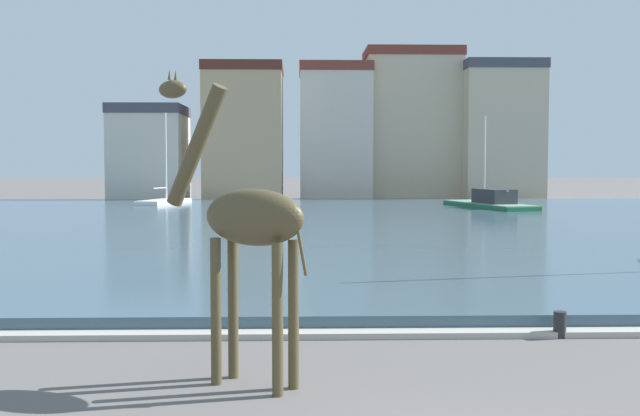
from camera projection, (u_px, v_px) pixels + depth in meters
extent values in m
cube|color=#3D5666|center=(333.00, 225.00, 37.90)|extent=(79.00, 46.56, 0.35)
cube|color=#ADA89E|center=(387.00, 334.00, 14.43)|extent=(79.00, 0.50, 0.12)
cylinder|color=#4C4228|center=(216.00, 312.00, 11.29)|extent=(0.16, 0.16, 2.20)
cylinder|color=#4C4228|center=(233.00, 307.00, 11.65)|extent=(0.16, 0.16, 2.20)
cylinder|color=#4C4228|center=(278.00, 319.00, 10.73)|extent=(0.16, 0.16, 2.20)
cylinder|color=#4C4228|center=(293.00, 314.00, 11.08)|extent=(0.16, 0.16, 2.20)
ellipsoid|color=#4C4228|center=(254.00, 217.00, 11.10)|extent=(1.78, 1.45, 0.84)
cylinder|color=#4C4228|center=(197.00, 146.00, 11.58)|extent=(1.10, 0.82, 1.88)
ellipsoid|color=#4C4228|center=(173.00, 89.00, 11.77)|extent=(0.59, 0.52, 0.28)
cone|color=#4C4228|center=(170.00, 75.00, 11.69)|extent=(0.06, 0.06, 0.16)
cone|color=#4C4228|center=(176.00, 75.00, 11.81)|extent=(0.06, 0.06, 0.16)
cylinder|color=#4C4228|center=(300.00, 244.00, 10.71)|extent=(0.23, 0.17, 0.89)
cube|color=#236B42|center=(489.00, 208.00, 49.41)|extent=(4.55, 8.81, 0.60)
ellipsoid|color=#236B42|center=(460.00, 205.00, 53.25)|extent=(2.83, 3.43, 0.57)
cube|color=gray|center=(489.00, 203.00, 49.39)|extent=(4.46, 8.63, 0.06)
cube|color=#333338|center=(494.00, 196.00, 48.75)|extent=(2.38, 3.30, 0.91)
cylinder|color=silver|center=(485.00, 160.00, 49.82)|extent=(0.12, 0.12, 5.73)
cylinder|color=silver|center=(496.00, 190.00, 48.52)|extent=(0.88, 2.88, 0.08)
cube|color=white|center=(164.00, 204.00, 53.85)|extent=(3.32, 5.64, 0.59)
ellipsoid|color=white|center=(180.00, 203.00, 56.29)|extent=(2.12, 2.27, 0.56)
cube|color=silver|center=(164.00, 200.00, 53.83)|extent=(3.26, 5.53, 0.06)
cylinder|color=silver|center=(166.00, 157.00, 54.03)|extent=(0.12, 0.12, 6.21)
cylinder|color=silver|center=(160.00, 188.00, 53.27)|extent=(0.63, 1.81, 0.08)
cylinder|color=#232326|center=(560.00, 325.00, 14.35)|extent=(0.24, 0.24, 0.50)
cube|color=beige|center=(150.00, 159.00, 63.24)|extent=(5.80, 6.85, 7.18)
cube|color=#42424C|center=(149.00, 110.00, 63.00)|extent=(5.91, 6.99, 0.80)
cube|color=tan|center=(244.00, 138.00, 63.14)|extent=(6.44, 5.42, 10.64)
cube|color=#51281E|center=(243.00, 68.00, 62.79)|extent=(6.57, 5.53, 0.80)
cube|color=beige|center=(335.00, 137.00, 65.55)|extent=(6.04, 5.98, 10.86)
cube|color=brown|center=(335.00, 69.00, 65.19)|extent=(6.16, 6.10, 0.80)
cube|color=#C6B293|center=(412.00, 130.00, 66.68)|extent=(8.14, 5.79, 12.30)
cube|color=brown|center=(412.00, 54.00, 66.28)|extent=(8.30, 5.91, 0.80)
cube|color=#C6B293|center=(496.00, 137.00, 65.85)|extent=(6.59, 7.71, 11.01)
cube|color=#42424C|center=(497.00, 68.00, 65.49)|extent=(6.72, 7.86, 0.80)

